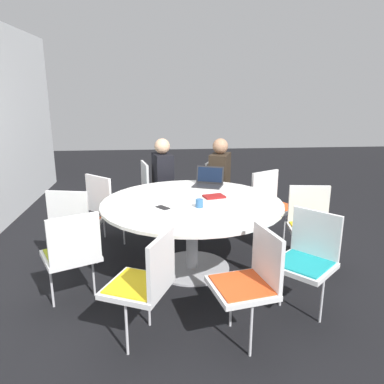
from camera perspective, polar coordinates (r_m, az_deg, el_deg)
ground_plane at (r=4.01m, az=0.00°, el=-11.54°), size 16.00×16.00×0.00m
conference_table at (r=3.77m, az=0.00°, el=-3.17°), size 1.81×1.81×0.73m
chair_0 at (r=5.23m, az=4.05°, el=0.92°), size 0.56×0.55×0.86m
chair_1 at (r=5.19m, az=-5.75°, el=0.79°), size 0.52×0.51×0.86m
chair_2 at (r=4.57m, az=-12.69°, el=-1.57°), size 0.61×0.61×0.86m
chair_3 at (r=4.06m, az=-17.48°, el=-4.12°), size 0.50×0.51×0.86m
chair_4 at (r=3.33m, az=-17.81°, el=-8.50°), size 0.57×0.58×0.86m
chair_5 at (r=2.76m, az=-7.12°, el=-13.05°), size 0.57×0.56×0.86m
chair_6 at (r=2.79m, az=8.89°, el=-12.71°), size 0.52×0.50×0.86m
chair_7 at (r=3.24m, az=17.19°, el=-9.14°), size 0.61×0.61×0.86m
chair_8 at (r=4.02m, az=17.66°, el=-4.30°), size 0.47×0.49×0.86m
chair_9 at (r=4.61m, az=12.05°, el=-1.37°), size 0.58×0.59×0.86m
person_0 at (r=4.93m, az=4.42°, el=2.36°), size 0.42×0.34×1.21m
person_1 at (r=4.94m, az=-4.30°, el=2.37°), size 0.40×0.31×1.21m
laptop at (r=4.35m, az=2.55°, el=1.68°), size 0.35×0.39×0.21m
spiral_notebook at (r=3.89m, az=3.39°, el=-0.68°), size 0.20×0.24×0.02m
coffee_cup at (r=3.55m, az=1.12°, el=-1.73°), size 0.07×0.07×0.08m
cell_phone at (r=3.55m, az=-4.47°, el=-2.38°), size 0.15×0.14×0.01m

